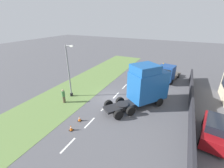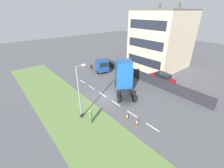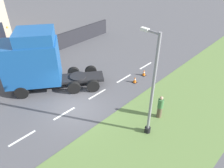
{
  "view_description": "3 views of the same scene",
  "coord_description": "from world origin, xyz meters",
  "px_view_note": "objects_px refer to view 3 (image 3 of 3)",
  "views": [
    {
      "loc": [
        7.26,
        -15.42,
        9.61
      ],
      "look_at": [
        -0.39,
        0.46,
        1.79
      ],
      "focal_mm": 24.0,
      "sensor_mm": 36.0,
      "label": 1
    },
    {
      "loc": [
        -12.0,
        -15.87,
        12.05
      ],
      "look_at": [
        0.06,
        -1.36,
        2.73
      ],
      "focal_mm": 24.0,
      "sensor_mm": 36.0,
      "label": 2
    },
    {
      "loc": [
        -10.57,
        6.85,
        10.59
      ],
      "look_at": [
        -2.0,
        -1.93,
        2.13
      ],
      "focal_mm": 35.0,
      "sensor_mm": 36.0,
      "label": 3
    }
  ],
  "objects_px": {
    "lorry_cab": "(35,61)",
    "pedestrian": "(160,107)",
    "lamp_post": "(151,94)",
    "traffic_cone_trailing": "(135,80)",
    "parked_car": "(31,43)",
    "traffic_cone_lead": "(144,73)"
  },
  "relations": [
    {
      "from": "lorry_cab",
      "to": "pedestrian",
      "type": "xyz_separation_m",
      "value": [
        -9.01,
        -3.95,
        -1.63
      ]
    },
    {
      "from": "lamp_post",
      "to": "traffic_cone_trailing",
      "type": "bearing_deg",
      "value": -42.86
    },
    {
      "from": "parked_car",
      "to": "pedestrian",
      "type": "relative_size",
      "value": 2.71
    },
    {
      "from": "parked_car",
      "to": "traffic_cone_trailing",
      "type": "height_order",
      "value": "parked_car"
    },
    {
      "from": "lorry_cab",
      "to": "parked_car",
      "type": "relative_size",
      "value": 1.51
    },
    {
      "from": "lamp_post",
      "to": "pedestrian",
      "type": "distance_m",
      "value": 2.79
    },
    {
      "from": "lorry_cab",
      "to": "traffic_cone_lead",
      "type": "relative_size",
      "value": 12.52
    },
    {
      "from": "lamp_post",
      "to": "traffic_cone_trailing",
      "type": "relative_size",
      "value": 11.65
    },
    {
      "from": "parked_car",
      "to": "traffic_cone_lead",
      "type": "xyz_separation_m",
      "value": [
        -11.71,
        -4.5,
        -0.69
      ]
    },
    {
      "from": "parked_car",
      "to": "lamp_post",
      "type": "bearing_deg",
      "value": -174.42
    },
    {
      "from": "lorry_cab",
      "to": "traffic_cone_trailing",
      "type": "height_order",
      "value": "lorry_cab"
    },
    {
      "from": "lorry_cab",
      "to": "pedestrian",
      "type": "height_order",
      "value": "lorry_cab"
    },
    {
      "from": "pedestrian",
      "to": "traffic_cone_lead",
      "type": "distance_m",
      "value": 5.48
    },
    {
      "from": "traffic_cone_lead",
      "to": "traffic_cone_trailing",
      "type": "relative_size",
      "value": 1.0
    },
    {
      "from": "lamp_post",
      "to": "traffic_cone_trailing",
      "type": "distance_m",
      "value": 6.32
    },
    {
      "from": "traffic_cone_trailing",
      "to": "traffic_cone_lead",
      "type": "bearing_deg",
      "value": -84.49
    },
    {
      "from": "parked_car",
      "to": "lamp_post",
      "type": "distance_m",
      "value": 16.18
    },
    {
      "from": "pedestrian",
      "to": "traffic_cone_trailing",
      "type": "height_order",
      "value": "pedestrian"
    },
    {
      "from": "lorry_cab",
      "to": "lamp_post",
      "type": "relative_size",
      "value": 1.07
    },
    {
      "from": "traffic_cone_lead",
      "to": "traffic_cone_trailing",
      "type": "bearing_deg",
      "value": 95.51
    },
    {
      "from": "pedestrian",
      "to": "traffic_cone_lead",
      "type": "xyz_separation_m",
      "value": [
        4.08,
        -3.61,
        -0.59
      ]
    },
    {
      "from": "traffic_cone_lead",
      "to": "pedestrian",
      "type": "bearing_deg",
      "value": 138.45
    }
  ]
}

